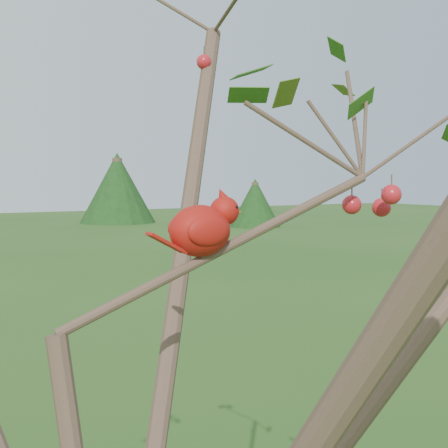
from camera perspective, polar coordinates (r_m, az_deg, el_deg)
name	(u,v)px	position (r m, az deg, el deg)	size (l,w,h in m)	color
crabapple_tree	(129,231)	(0.92, -8.71, -0.66)	(2.35, 2.05, 2.95)	#453025
cardinal	(203,228)	(1.09, -1.92, -0.36)	(0.19, 0.10, 0.13)	red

